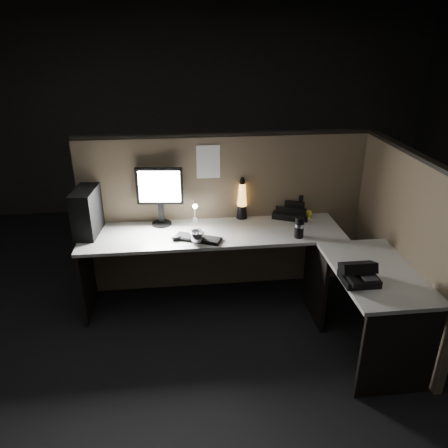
{
  "coord_description": "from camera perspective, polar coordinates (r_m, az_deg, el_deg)",
  "views": [
    {
      "loc": [
        -0.44,
        -2.86,
        2.38
      ],
      "look_at": [
        -0.08,
        0.35,
        0.91
      ],
      "focal_mm": 35.0,
      "sensor_mm": 36.0,
      "label": 1
    }
  ],
  "objects": [
    {
      "name": "monitor",
      "position": [
        3.92,
        -8.39,
        4.31
      ],
      "size": [
        0.42,
        0.18,
        0.53
      ],
      "rotation": [
        0.0,
        0.0,
        -0.11
      ],
      "color": "black",
      "rests_on": "desk"
    },
    {
      "name": "organizer",
      "position": [
        4.2,
        8.52,
        1.72
      ],
      "size": [
        0.37,
        0.35,
        0.22
      ],
      "rotation": [
        0.0,
        0.0,
        -0.43
      ],
      "color": "black",
      "rests_on": "desk"
    },
    {
      "name": "steel_mug",
      "position": [
        3.65,
        -3.51,
        -1.69
      ],
      "size": [
        0.16,
        0.16,
        0.1
      ],
      "primitive_type": "imported",
      "rotation": [
        0.0,
        0.0,
        -0.3
      ],
      "color": "silver",
      "rests_on": "desk"
    },
    {
      "name": "pc_tower",
      "position": [
        3.92,
        -17.47,
        1.52
      ],
      "size": [
        0.22,
        0.4,
        0.4
      ],
      "primitive_type": "cube",
      "rotation": [
        0.0,
        0.0,
        -0.11
      ],
      "color": "black",
      "rests_on": "desk"
    },
    {
      "name": "mouse",
      "position": [
        3.72,
        -6.19,
        -1.81
      ],
      "size": [
        0.11,
        0.09,
        0.04
      ],
      "primitive_type": "ellipsoid",
      "rotation": [
        0.0,
        0.0,
        0.26
      ],
      "color": "black",
      "rests_on": "desk"
    },
    {
      "name": "partition_right",
      "position": [
        3.82,
        21.96,
        -2.81
      ],
      "size": [
        0.06,
        1.66,
        1.5
      ],
      "primitive_type": "cube",
      "color": "brown",
      "rests_on": "ground"
    },
    {
      "name": "keyboard",
      "position": [
        3.71,
        -3.41,
        -1.91
      ],
      "size": [
        0.42,
        0.29,
        0.02
      ],
      "primitive_type": "cube",
      "rotation": [
        0.0,
        0.0,
        -0.43
      ],
      "color": "black",
      "rests_on": "desk"
    },
    {
      "name": "travel_mug",
      "position": [
        3.76,
        9.81,
        -0.44
      ],
      "size": [
        0.08,
        0.08,
        0.18
      ],
      "primitive_type": "cylinder",
      "color": "black",
      "rests_on": "desk"
    },
    {
      "name": "desk_phone",
      "position": [
        3.24,
        17.12,
        -6.27
      ],
      "size": [
        0.25,
        0.26,
        0.15
      ],
      "rotation": [
        0.0,
        0.0,
        0.0
      ],
      "color": "black",
      "rests_on": "desk"
    },
    {
      "name": "lava_lamp",
      "position": [
        4.07,
        2.37,
        2.97
      ],
      "size": [
        0.11,
        0.11,
        0.4
      ],
      "color": "black",
      "rests_on": "desk"
    },
    {
      "name": "floor",
      "position": [
        3.75,
        1.83,
        -15.05
      ],
      "size": [
        6.0,
        6.0,
        0.0
      ],
      "primitive_type": "plane",
      "color": "black",
      "rests_on": "ground"
    },
    {
      "name": "clip_lamp",
      "position": [
        3.95,
        -3.83,
        1.72
      ],
      "size": [
        0.04,
        0.17,
        0.22
      ],
      "color": "white",
      "rests_on": "desk"
    },
    {
      "name": "figurine",
      "position": [
        4.18,
        11.03,
        1.4
      ],
      "size": [
        0.06,
        0.06,
        0.06
      ],
      "primitive_type": "sphere",
      "color": "yellow",
      "rests_on": "desk"
    },
    {
      "name": "room_shell",
      "position": [
        2.99,
        2.24,
        9.65
      ],
      "size": [
        6.0,
        6.0,
        6.0
      ],
      "color": "silver",
      "rests_on": "ground"
    },
    {
      "name": "desk",
      "position": [
        3.65,
        4.18,
        -5.22
      ],
      "size": [
        2.6,
        1.6,
        0.73
      ],
      "color": "#B9B7AF",
      "rests_on": "ground"
    },
    {
      "name": "partition_back",
      "position": [
        4.15,
        0.14,
        1.27
      ],
      "size": [
        2.66,
        0.06,
        1.5
      ],
      "primitive_type": "cube",
      "color": "brown",
      "rests_on": "ground"
    },
    {
      "name": "pinned_paper",
      "position": [
        3.92,
        -2.07,
        8.11
      ],
      "size": [
        0.21,
        0.0,
        0.3
      ],
      "primitive_type": "cube",
      "color": "white",
      "rests_on": "partition_back"
    }
  ]
}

